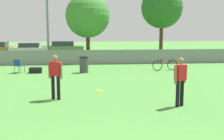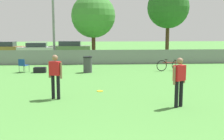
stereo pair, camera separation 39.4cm
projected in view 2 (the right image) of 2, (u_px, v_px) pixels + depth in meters
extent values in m
cube|color=gray|center=(93.00, 57.00, 21.29)|extent=(27.94, 0.03, 1.10)
cylinder|color=gray|center=(53.00, 12.00, 22.44)|extent=(0.20, 0.20, 8.05)
cylinder|color=#4C331E|center=(94.00, 47.00, 23.45)|extent=(0.32, 0.32, 2.39)
sphere|color=#3D7F33|center=(93.00, 16.00, 23.09)|extent=(3.64, 3.64, 3.64)
cylinder|color=#4C331E|center=(167.00, 41.00, 25.00)|extent=(0.32, 0.32, 3.18)
sphere|color=#286023|center=(168.00, 7.00, 24.58)|extent=(3.65, 3.65, 3.65)
cylinder|color=black|center=(176.00, 94.00, 9.43)|extent=(0.13, 0.13, 0.91)
cylinder|color=black|center=(181.00, 93.00, 9.56)|extent=(0.13, 0.13, 0.91)
cube|color=red|center=(179.00, 73.00, 9.39)|extent=(0.47, 0.41, 0.52)
sphere|color=#8C664C|center=(180.00, 61.00, 9.33)|extent=(0.22, 0.22, 0.22)
cylinder|color=#8C664C|center=(174.00, 76.00, 9.26)|extent=(0.08, 0.08, 0.60)
cylinder|color=#8C664C|center=(184.00, 74.00, 9.55)|extent=(0.08, 0.08, 0.60)
cylinder|color=black|center=(53.00, 87.00, 10.63)|extent=(0.13, 0.13, 0.91)
cylinder|color=black|center=(58.00, 87.00, 10.55)|extent=(0.13, 0.13, 0.91)
cube|color=red|center=(55.00, 68.00, 10.49)|extent=(0.47, 0.37, 0.52)
sphere|color=#8C664C|center=(55.00, 58.00, 10.44)|extent=(0.22, 0.22, 0.22)
cylinder|color=#8C664C|center=(50.00, 70.00, 10.59)|extent=(0.08, 0.08, 0.60)
cylinder|color=#8C664C|center=(61.00, 71.00, 10.42)|extent=(0.08, 0.08, 0.60)
cylinder|color=yellow|center=(100.00, 91.00, 11.98)|extent=(0.28, 0.28, 0.03)
torus|color=yellow|center=(100.00, 91.00, 11.98)|extent=(0.28, 0.28, 0.03)
cylinder|color=#333338|center=(29.00, 69.00, 17.48)|extent=(0.02, 0.02, 0.42)
cylinder|color=#333338|center=(24.00, 68.00, 17.63)|extent=(0.02, 0.02, 0.42)
cylinder|color=#333338|center=(25.00, 69.00, 17.09)|extent=(0.02, 0.02, 0.42)
cylinder|color=#333338|center=(19.00, 69.00, 17.24)|extent=(0.02, 0.02, 0.42)
cube|color=navy|center=(24.00, 65.00, 17.33)|extent=(0.62, 0.62, 0.03)
cube|color=navy|center=(22.00, 62.00, 17.09)|extent=(0.44, 0.22, 0.39)
torus|color=black|center=(162.00, 66.00, 17.82)|extent=(0.69, 0.18, 0.70)
torus|color=black|center=(177.00, 65.00, 18.08)|extent=(0.69, 0.18, 0.70)
cylinder|color=#A51E19|center=(169.00, 63.00, 17.92)|extent=(0.96, 0.22, 0.04)
cylinder|color=#A51E19|center=(166.00, 63.00, 17.87)|extent=(0.03, 0.03, 0.36)
cylinder|color=#A51E19|center=(176.00, 62.00, 18.04)|extent=(0.03, 0.03, 0.33)
cube|color=black|center=(166.00, 60.00, 17.84)|extent=(0.17, 0.09, 0.04)
cylinder|color=black|center=(176.00, 60.00, 18.01)|extent=(0.11, 0.44, 0.03)
cylinder|color=#3F3F44|center=(88.00, 65.00, 17.21)|extent=(0.53, 0.53, 0.91)
cylinder|color=black|center=(88.00, 57.00, 17.14)|extent=(0.55, 0.55, 0.08)
cube|color=black|center=(40.00, 70.00, 17.20)|extent=(0.73, 0.40, 0.33)
cube|color=black|center=(40.00, 67.00, 17.17)|extent=(0.62, 0.04, 0.02)
cylinder|color=black|center=(19.00, 51.00, 31.00)|extent=(0.61, 0.19, 0.61)
cylinder|color=black|center=(15.00, 52.00, 29.55)|extent=(0.61, 0.19, 0.61)
cube|color=olive|center=(5.00, 49.00, 30.19)|extent=(4.19, 1.78, 0.67)
cube|color=#2D333D|center=(4.00, 44.00, 30.10)|extent=(2.19, 1.53, 0.50)
cylinder|color=black|center=(49.00, 51.00, 30.73)|extent=(0.62, 0.21, 0.61)
cylinder|color=black|center=(48.00, 52.00, 29.22)|extent=(0.62, 0.21, 0.61)
cylinder|color=black|center=(26.00, 51.00, 30.43)|extent=(0.62, 0.21, 0.61)
cylinder|color=black|center=(24.00, 52.00, 28.93)|extent=(0.62, 0.21, 0.61)
cube|color=#B7B7BC|center=(37.00, 50.00, 29.80)|extent=(4.05, 1.97, 0.61)
cube|color=#2D333D|center=(37.00, 45.00, 29.72)|extent=(2.14, 1.65, 0.45)
cylinder|color=black|center=(83.00, 50.00, 31.45)|extent=(0.67, 0.20, 0.66)
cylinder|color=black|center=(82.00, 51.00, 30.01)|extent=(0.67, 0.20, 0.66)
cylinder|color=black|center=(59.00, 50.00, 31.36)|extent=(0.67, 0.20, 0.66)
cylinder|color=black|center=(57.00, 51.00, 29.92)|extent=(0.67, 0.20, 0.66)
cube|color=#59724C|center=(70.00, 49.00, 30.65)|extent=(4.48, 1.83, 0.67)
cube|color=#2D333D|center=(70.00, 43.00, 30.57)|extent=(2.35, 1.55, 0.51)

